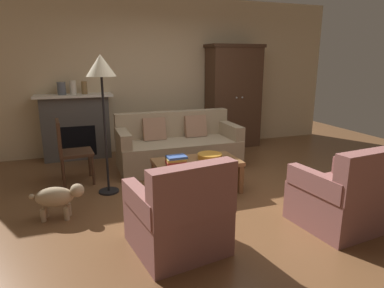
{
  "coord_description": "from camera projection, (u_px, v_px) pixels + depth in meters",
  "views": [
    {
      "loc": [
        -1.54,
        -3.7,
        1.69
      ],
      "look_at": [
        -0.05,
        0.52,
        0.55
      ],
      "focal_mm": 31.16,
      "sensor_mm": 36.0,
      "label": 1
    }
  ],
  "objects": [
    {
      "name": "fruit_bowl",
      "position": [
        210.0,
        156.0,
        4.39
      ],
      "size": [
        0.32,
        0.32,
        0.06
      ],
      "primitive_type": "cylinder",
      "color": "orange",
      "rests_on": "coffee_table"
    },
    {
      "name": "back_wall",
      "position": [
        159.0,
        75.0,
        6.28
      ],
      "size": [
        7.2,
        0.1,
        2.8
      ],
      "primitive_type": "cube",
      "color": "beige",
      "rests_on": "ground"
    },
    {
      "name": "armchair_near_right",
      "position": [
        342.0,
        198.0,
        3.39
      ],
      "size": [
        0.85,
        0.85,
        0.88
      ],
      "color": "#935B56",
      "rests_on": "ground"
    },
    {
      "name": "armchair_near_left",
      "position": [
        179.0,
        217.0,
        2.98
      ],
      "size": [
        0.88,
        0.88,
        0.88
      ],
      "color": "#935B56",
      "rests_on": "ground"
    },
    {
      "name": "floor_lamp",
      "position": [
        101.0,
        74.0,
        4.0
      ],
      "size": [
        0.36,
        0.36,
        1.75
      ],
      "color": "black",
      "rests_on": "ground"
    },
    {
      "name": "coffee_table",
      "position": [
        197.0,
        164.0,
        4.32
      ],
      "size": [
        1.1,
        0.6,
        0.42
      ],
      "color": "olive",
      "rests_on": "ground"
    },
    {
      "name": "mantel_vase_slate",
      "position": [
        62.0,
        88.0,
        5.52
      ],
      "size": [
        0.14,
        0.14,
        0.21
      ],
      "primitive_type": "cylinder",
      "color": "#565B66",
      "rests_on": "fireplace"
    },
    {
      "name": "side_chair_wooden",
      "position": [
        69.0,
        148.0,
        4.57
      ],
      "size": [
        0.47,
        0.47,
        0.9
      ],
      "color": "#472D1E",
      "rests_on": "ground"
    },
    {
      "name": "dog",
      "position": [
        58.0,
        197.0,
        3.59
      ],
      "size": [
        0.57,
        0.27,
        0.39
      ],
      "color": "tan",
      "rests_on": "ground"
    },
    {
      "name": "mantel_vase_bronze",
      "position": [
        84.0,
        88.0,
        5.63
      ],
      "size": [
        0.1,
        0.1,
        0.21
      ],
      "primitive_type": "cylinder",
      "color": "olive",
      "rests_on": "fireplace"
    },
    {
      "name": "book_stack",
      "position": [
        176.0,
        160.0,
        4.14
      ],
      "size": [
        0.26,
        0.19,
        0.1
      ],
      "color": "#B73833",
      "rests_on": "coffee_table"
    },
    {
      "name": "fireplace",
      "position": [
        76.0,
        126.0,
        5.75
      ],
      "size": [
        1.26,
        0.48,
        1.12
      ],
      "color": "#4C4947",
      "rests_on": "ground"
    },
    {
      "name": "ground_plane",
      "position": [
        209.0,
        194.0,
        4.29
      ],
      "size": [
        9.6,
        9.6,
        0.0
      ],
      "primitive_type": "plane",
      "color": "brown"
    },
    {
      "name": "armoire",
      "position": [
        233.0,
        96.0,
        6.53
      ],
      "size": [
        1.06,
        0.57,
        1.97
      ],
      "color": "#472D1E",
      "rests_on": "ground"
    },
    {
      "name": "couch",
      "position": [
        178.0,
        147.0,
        5.37
      ],
      "size": [
        1.92,
        0.85,
        0.86
      ],
      "color": "tan",
      "rests_on": "ground"
    },
    {
      "name": "mantel_vase_cream",
      "position": [
        73.0,
        87.0,
        5.57
      ],
      "size": [
        0.11,
        0.11,
        0.23
      ],
      "primitive_type": "cylinder",
      "color": "beige",
      "rests_on": "fireplace"
    }
  ]
}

